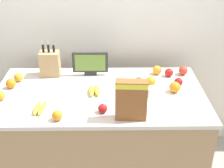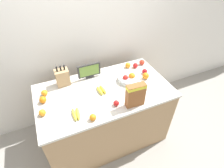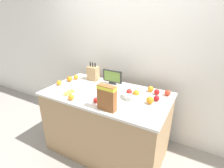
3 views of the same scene
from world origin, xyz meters
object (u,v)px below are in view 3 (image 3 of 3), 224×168
Objects in this scene: small_monitor at (112,77)px; apple_by_knife_block at (96,100)px; apple_rightmost at (157,98)px; orange_mid_left at (59,83)px; apple_rear at (157,92)px; orange_mid_right at (70,79)px; orange_by_cereal at (151,89)px; banana_bunch_right at (69,92)px; orange_back_center at (71,97)px; cereal_box at (107,97)px; banana_bunch_left at (104,91)px; orange_front_center at (150,100)px; orange_near_bowl at (76,77)px; knife_block at (93,73)px; fruit_bowl at (133,95)px; apple_front at (168,93)px.

apple_by_knife_block is (0.11, -0.60, -0.08)m from small_monitor.
orange_mid_left is at bearing -171.40° from apple_rightmost.
orange_mid_right is at bearing -171.60° from apple_rear.
orange_by_cereal reaches higher than orange_mid_left.
banana_bunch_right is 2.54× the size of orange_back_center.
orange_back_center reaches higher than apple_by_knife_block.
cereal_box is 0.74m from apple_rear.
apple_by_knife_block is (0.44, -0.04, 0.01)m from banana_bunch_right.
cereal_box reaches higher than orange_by_cereal.
orange_front_center reaches higher than banana_bunch_left.
banana_bunch_right is at bearing -166.30° from orange_front_center.
orange_back_center is 0.82× the size of orange_front_center.
orange_by_cereal reaches higher than banana_bunch_right.
orange_back_center is at bearing -142.93° from apple_rear.
small_monitor is 0.61m from orange_near_bowl.
cereal_box reaches higher than banana_bunch_left.
orange_back_center is (-0.19, -0.68, -0.08)m from small_monitor.
orange_mid_right is (-0.28, -0.23, -0.07)m from knife_block.
fruit_bowl is at bearing 45.44° from apple_by_knife_block.
banana_bunch_right is 2.35× the size of apple_front.
cereal_box is at bearing -135.94° from orange_front_center.
cereal_box is at bearing -46.13° from knife_block.
orange_mid_right is (-0.43, 0.46, 0.00)m from orange_back_center.
apple_by_knife_block is 0.86m from orange_near_bowl.
apple_front is 1.12× the size of apple_rightmost.
knife_block reaches higher than apple_front.
apple_front is at bearing 67.23° from orange_front_center.
apple_rear is (0.23, 0.23, -0.00)m from fruit_bowl.
orange_by_cereal reaches higher than orange_near_bowl.
orange_mid_left is 1.30m from orange_by_cereal.
banana_bunch_right is 2.30× the size of orange_mid_right.
apple_front is 0.22m from apple_rightmost.
orange_front_center is at bearing 23.33° from orange_back_center.
small_monitor is 4.23× the size of orange_back_center.
knife_block is 4.08× the size of orange_by_cereal.
apple_rear is (0.63, 0.28, 0.02)m from banana_bunch_left.
apple_front is at bearing 26.18° from banana_bunch_right.
apple_by_knife_block is 0.90× the size of orange_near_bowl.
apple_rear is (1.01, -0.04, -0.07)m from knife_block.
small_monitor is at bearing 176.98° from apple_rear.
small_monitor is 0.74m from orange_front_center.
apple_rightmost reaches higher than banana_bunch_left.
banana_bunch_left is 0.95× the size of banana_bunch_right.
orange_near_bowl is (-0.90, 0.56, -0.12)m from cereal_box.
knife_block is at bearing 53.89° from orange_mid_left.
fruit_bowl is 0.23m from orange_front_center.
cereal_box is 3.67× the size of apple_front.
cereal_box reaches higher than apple_by_knife_block.
banana_bunch_right is at bearing -88.73° from knife_block.
orange_front_center is at bearing -112.77° from apple_front.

